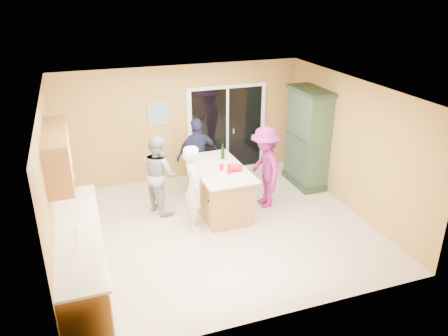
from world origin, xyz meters
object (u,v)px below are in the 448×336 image
object	(u,v)px
woman_white	(194,187)
woman_navy	(198,156)
woman_grey	(159,174)
woman_magenta	(265,167)
green_hutch	(308,139)
kitchen_island	(219,191)

from	to	relation	value
woman_white	woman_navy	xyz separation A→B (m)	(0.49, 1.46, 0.01)
woman_grey	woman_magenta	size ratio (longest dim) A/B	0.94
green_hutch	woman_magenta	bearing A→B (deg)	-153.06
woman_white	woman_magenta	distance (m)	1.60
kitchen_island	woman_navy	xyz separation A→B (m)	(-0.13, 1.03, 0.38)
kitchen_island	woman_white	distance (m)	0.84
woman_grey	woman_navy	distance (m)	1.14
kitchen_island	woman_magenta	distance (m)	1.03
green_hutch	kitchen_island	bearing A→B (deg)	-165.25
woman_magenta	woman_grey	bearing A→B (deg)	-100.44
woman_navy	woman_magenta	distance (m)	1.54
kitchen_island	woman_white	xyz separation A→B (m)	(-0.61, -0.43, 0.37)
green_hutch	woman_magenta	xyz separation A→B (m)	(-1.31, -0.67, -0.22)
green_hutch	woman_grey	world-z (taller)	green_hutch
kitchen_island	woman_navy	bearing A→B (deg)	95.07
green_hutch	woman_navy	world-z (taller)	green_hutch
green_hutch	woman_navy	distance (m)	2.44
woman_white	woman_grey	distance (m)	0.97
woman_grey	woman_navy	xyz separation A→B (m)	(0.97, 0.61, 0.03)
kitchen_island	woman_grey	world-z (taller)	woman_grey
woman_white	woman_navy	distance (m)	1.54
woman_grey	woman_navy	size ratio (longest dim) A/B	0.97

